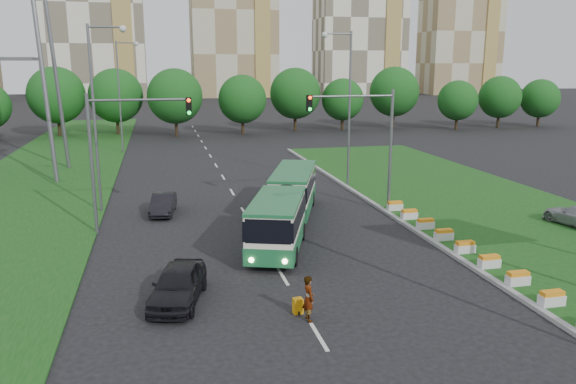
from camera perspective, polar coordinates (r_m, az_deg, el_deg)
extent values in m
plane|color=black|center=(26.86, 5.79, -8.02)|extent=(360.00, 360.00, 0.00)
cube|color=#134313|center=(39.33, 20.17, -1.89)|extent=(14.00, 60.00, 0.15)
cube|color=gray|center=(36.05, 10.85, -2.59)|extent=(0.30, 60.00, 0.18)
cube|color=#134313|center=(50.60, -23.87, 0.91)|extent=(12.00, 110.00, 0.10)
cylinder|color=slate|center=(37.18, 10.37, 4.06)|extent=(0.20, 0.20, 8.00)
cylinder|color=slate|center=(35.82, 6.50, 9.65)|extent=(5.50, 0.14, 0.14)
cube|color=black|center=(35.02, 2.18, 9.00)|extent=(0.32, 0.32, 1.00)
cylinder|color=slate|center=(33.41, -19.30, 2.57)|extent=(0.20, 0.20, 8.00)
cylinder|color=slate|center=(32.81, -14.94, 9.03)|extent=(5.50, 0.14, 0.14)
cube|color=black|center=(32.86, -10.05, 8.56)|extent=(0.32, 0.32, 1.00)
cube|color=silver|center=(175.32, -19.34, 17.51)|extent=(28.00, 15.00, 52.00)
cube|color=beige|center=(175.96, -5.61, 17.79)|extent=(25.00, 15.00, 50.00)
cube|color=silver|center=(185.41, 7.32, 17.02)|extent=(27.00, 15.00, 47.00)
cube|color=beige|center=(199.86, 17.10, 15.26)|extent=(24.00, 14.00, 40.00)
cube|color=silver|center=(28.85, 1.39, -3.11)|extent=(2.30, 6.35, 2.48)
cube|color=silver|center=(36.55, -1.77, 0.30)|extent=(2.30, 7.73, 2.48)
cylinder|color=black|center=(32.36, -0.24, -1.43)|extent=(2.30, 1.15, 2.30)
cube|color=#1C6336|center=(29.09, 1.38, -4.68)|extent=(2.37, 6.39, 0.87)
cube|color=#1C6336|center=(36.74, -1.76, -0.96)|extent=(2.37, 7.77, 0.87)
cube|color=black|center=(28.74, 1.40, -2.32)|extent=(2.37, 6.39, 0.97)
cube|color=black|center=(36.47, -1.77, 0.94)|extent=(2.37, 7.77, 0.97)
imported|color=black|center=(23.60, -11.11, -9.18)|extent=(2.92, 4.88, 1.55)
imported|color=black|center=(37.45, -12.57, -1.20)|extent=(1.90, 4.14, 1.32)
imported|color=gray|center=(21.61, 2.10, -10.73)|extent=(0.48, 0.68, 1.78)
cube|color=orange|center=(22.38, 1.01, -11.48)|extent=(0.37, 0.31, 0.63)
cylinder|color=black|center=(22.34, 1.10, -12.21)|extent=(0.04, 0.15, 0.15)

